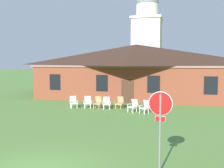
{
  "coord_description": "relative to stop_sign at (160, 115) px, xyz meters",
  "views": [
    {
      "loc": [
        4.62,
        -7.43,
        3.79
      ],
      "look_at": [
        0.27,
        9.42,
        2.27
      ],
      "focal_mm": 42.47,
      "sensor_mm": 36.0,
      "label": 1
    }
  ],
  "objects": [
    {
      "name": "lawn_chair_right_end",
      "position": [
        -4.01,
        11.58,
        -1.48
      ],
      "size": [
        0.71,
        0.74,
        0.96
      ],
      "color": "tan",
      "rests_on": "ground"
    },
    {
      "name": "lawn_chair_near_door",
      "position": [
        -6.59,
        11.19,
        -1.48
      ],
      "size": [
        0.75,
        0.8,
        0.96
      ],
      "color": "silver",
      "rests_on": "ground"
    },
    {
      "name": "brick_building",
      "position": [
        -4.0,
        19.52,
        0.85
      ],
      "size": [
        19.72,
        10.4,
        5.56
      ],
      "color": "brown",
      "rests_on": "ground"
    },
    {
      "name": "lawn_chair_far_side",
      "position": [
        -2.7,
        10.35,
        -1.48
      ],
      "size": [
        0.81,
        0.85,
        0.96
      ],
      "color": "silver",
      "rests_on": "ground"
    },
    {
      "name": "lawn_chair_under_eave",
      "position": [
        -1.78,
        10.07,
        -1.48
      ],
      "size": [
        0.84,
        0.86,
        0.96
      ],
      "color": "white",
      "rests_on": "ground"
    },
    {
      "name": "stop_sign",
      "position": [
        0.0,
        0.0,
        0.0
      ],
      "size": [
        0.8,
        0.1,
        2.79
      ],
      "color": "slate",
      "rests_on": "ground"
    },
    {
      "name": "dome_tower",
      "position": [
        -5.11,
        37.57,
        5.68
      ],
      "size": [
        5.18,
        5.18,
        16.95
      ],
      "color": "beige",
      "rests_on": "ground"
    },
    {
      "name": "lawn_chair_middle",
      "position": [
        -4.99,
        11.11,
        -1.48
      ],
      "size": [
        0.76,
        0.81,
        0.96
      ],
      "color": "white",
      "rests_on": "ground"
    },
    {
      "name": "lawn_chair_by_porch",
      "position": [
        -7.71,
        10.88,
        -1.48
      ],
      "size": [
        0.85,
        0.87,
        0.96
      ],
      "color": "white",
      "rests_on": "ground"
    },
    {
      "name": "lawn_chair_left_end",
      "position": [
        -5.73,
        11.2,
        -1.48
      ],
      "size": [
        0.66,
        0.69,
        0.96
      ],
      "color": "tan",
      "rests_on": "ground"
    }
  ]
}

